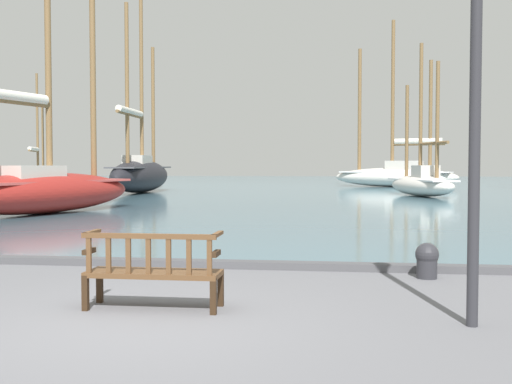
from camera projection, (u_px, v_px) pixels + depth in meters
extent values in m
plane|color=slate|center=(134.00, 324.00, 6.88)|extent=(160.00, 160.00, 0.00)
cube|color=slate|center=(313.00, 186.00, 50.46)|extent=(100.00, 80.00, 0.08)
cube|color=#4C4C50|center=(208.00, 264.00, 10.69)|extent=(40.00, 0.30, 0.12)
cube|color=#322113|center=(100.00, 286.00, 7.97)|extent=(0.07, 0.07, 0.42)
cube|color=#322113|center=(221.00, 289.00, 7.77)|extent=(0.07, 0.07, 0.42)
cube|color=#322113|center=(85.00, 293.00, 7.52)|extent=(0.07, 0.07, 0.42)
cube|color=#322113|center=(213.00, 296.00, 7.32)|extent=(0.07, 0.07, 0.42)
cube|color=brown|center=(154.00, 273.00, 7.63)|extent=(1.60, 0.52, 0.06)
cube|color=brown|center=(148.00, 236.00, 7.40)|extent=(1.60, 0.05, 0.06)
cube|color=brown|center=(89.00, 255.00, 7.50)|extent=(0.06, 0.04, 0.41)
cube|color=brown|center=(108.00, 256.00, 7.47)|extent=(0.06, 0.04, 0.41)
cube|color=brown|center=(128.00, 256.00, 7.44)|extent=(0.06, 0.04, 0.41)
cube|color=brown|center=(148.00, 256.00, 7.41)|extent=(0.06, 0.04, 0.41)
cube|color=brown|center=(169.00, 257.00, 7.37)|extent=(0.06, 0.04, 0.41)
cube|color=brown|center=(189.00, 257.00, 7.34)|extent=(0.06, 0.04, 0.41)
cube|color=brown|center=(209.00, 258.00, 7.31)|extent=(0.06, 0.04, 0.41)
cube|color=#322113|center=(89.00, 251.00, 7.63)|extent=(0.06, 0.30, 0.06)
cube|color=brown|center=(92.00, 232.00, 7.71)|extent=(0.06, 0.47, 0.04)
cube|color=#322113|center=(216.00, 254.00, 7.43)|extent=(0.06, 0.30, 0.06)
cube|color=brown|center=(217.00, 234.00, 7.51)|extent=(0.06, 0.47, 0.04)
ellipsoid|color=maroon|center=(46.00, 193.00, 21.56)|extent=(4.48, 8.75, 1.36)
cube|color=#C6514C|center=(45.00, 182.00, 21.54)|extent=(3.68, 7.62, 0.08)
cube|color=beige|center=(31.00, 173.00, 20.95)|extent=(1.72, 2.34, 0.51)
cylinder|color=brown|center=(47.00, 11.00, 21.49)|extent=(0.21, 0.21, 11.37)
cylinder|color=brown|center=(10.00, 101.00, 20.07)|extent=(1.15, 3.32, 0.17)
cylinder|color=silver|center=(10.00, 96.00, 20.06)|extent=(1.21, 3.04, 0.34)
cylinder|color=brown|center=(93.00, 64.00, 23.68)|extent=(0.21, 0.21, 8.55)
ellipsoid|color=black|center=(141.00, 176.00, 37.44)|extent=(2.51, 9.61, 1.90)
cube|color=#4C4C51|center=(141.00, 167.00, 37.42)|extent=(1.92, 8.45, 0.08)
cube|color=beige|center=(137.00, 161.00, 36.69)|extent=(1.27, 2.22, 0.65)
cylinder|color=brown|center=(141.00, 71.00, 37.42)|extent=(0.22, 0.22, 11.17)
cylinder|color=brown|center=(130.00, 115.00, 35.23)|extent=(0.34, 4.65, 0.17)
cylinder|color=silver|center=(130.00, 111.00, 35.22)|extent=(0.50, 4.19, 0.35)
cylinder|color=brown|center=(153.00, 107.00, 40.11)|extent=(0.22, 0.22, 7.44)
cylinder|color=brown|center=(127.00, 85.00, 34.62)|extent=(0.22, 0.22, 8.84)
ellipsoid|color=silver|center=(421.00, 186.00, 33.23)|extent=(3.74, 6.73, 1.08)
cube|color=white|center=(421.00, 180.00, 33.21)|extent=(3.05, 5.85, 0.08)
cube|color=beige|center=(425.00, 172.00, 32.72)|extent=(1.36, 1.48, 0.72)
cylinder|color=brown|center=(421.00, 111.00, 33.22)|extent=(0.19, 0.19, 7.03)
cylinder|color=brown|center=(434.00, 143.00, 31.77)|extent=(1.07, 3.00, 0.15)
cylinder|color=brown|center=(407.00, 132.00, 35.01)|extent=(0.19, 0.19, 5.08)
cylinder|color=brown|center=(437.00, 121.00, 31.34)|extent=(0.19, 0.19, 5.80)
ellipsoid|color=silver|center=(38.00, 178.00, 46.48)|extent=(3.54, 7.33, 1.33)
cube|color=white|center=(38.00, 173.00, 46.46)|extent=(2.90, 6.39, 0.08)
cylinder|color=brown|center=(37.00, 123.00, 46.48)|extent=(0.17, 0.17, 7.16)
cylinder|color=brown|center=(33.00, 151.00, 45.10)|extent=(0.92, 2.89, 0.14)
cylinder|color=silver|center=(33.00, 149.00, 45.10)|extent=(0.97, 2.64, 0.27)
cylinder|color=brown|center=(43.00, 139.00, 48.47)|extent=(0.17, 0.17, 5.00)
ellipsoid|color=silver|center=(395.00, 177.00, 46.80)|extent=(9.42, 5.41, 1.40)
cube|color=white|center=(395.00, 172.00, 46.79)|extent=(8.18, 4.44, 0.08)
cube|color=beige|center=(405.00, 166.00, 46.46)|extent=(2.87, 2.18, 0.79)
cylinder|color=brown|center=(393.00, 96.00, 46.65)|extent=(0.26, 0.26, 10.98)
cylinder|color=brown|center=(418.00, 144.00, 45.96)|extent=(3.62, 1.42, 0.21)
cylinder|color=silver|center=(418.00, 141.00, 45.95)|extent=(3.33, 1.49, 0.42)
cylinder|color=brown|center=(360.00, 110.00, 47.81)|extent=(0.26, 0.26, 9.11)
cylinder|color=brown|center=(430.00, 116.00, 45.50)|extent=(0.26, 0.26, 7.91)
cylinder|color=#2D2D33|center=(427.00, 266.00, 9.66)|extent=(0.31, 0.31, 0.36)
sphere|color=#2D2D33|center=(427.00, 254.00, 9.65)|extent=(0.35, 0.35, 0.35)
cylinder|color=#2D2D33|center=(475.00, 144.00, 6.72)|extent=(0.12, 0.12, 3.86)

